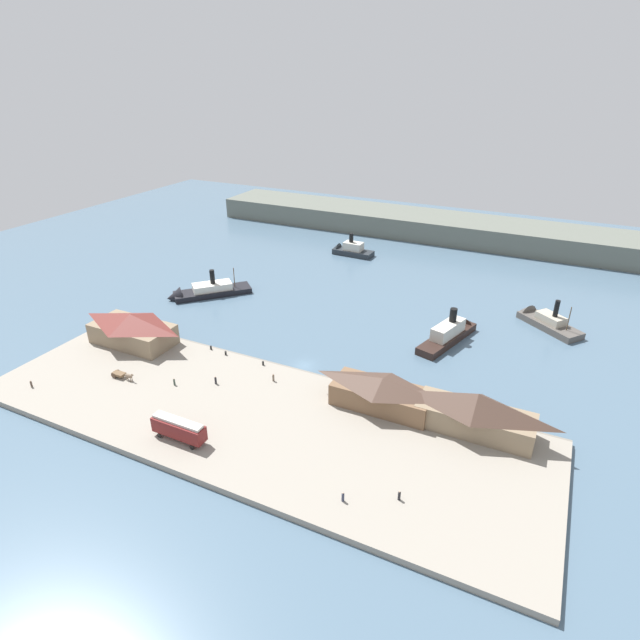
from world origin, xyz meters
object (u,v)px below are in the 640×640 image
Objects in this scene: ferry_shed_central_terminal at (476,412)px; street_tram at (179,428)px; pedestrian_near_west_shed at (216,380)px; ferry_near_quay at (349,250)px; mooring_post_east at (226,353)px; pedestrian_walking_east at (343,497)px; ferry_approaching_west at (543,320)px; mooring_post_center_east at (263,363)px; ferry_shed_customs_shed at (132,328)px; ferry_shed_west_terminal at (382,392)px; pedestrian_near_cart at (31,384)px; pedestrian_near_east_shed at (399,496)px; horse_cart at (122,375)px; pedestrian_at_waters_edge at (273,378)px; ferry_mid_harbor at (202,292)px; pedestrian_standing_center at (174,382)px; ferry_departing_north at (451,332)px; mooring_post_center_west at (211,348)px.

street_tram is at bearing -151.24° from ferry_shed_central_terminal.
ferry_near_quay is (-8.71, 90.95, -0.35)m from pedestrian_near_west_shed.
ferry_shed_central_terminal reaches higher than pedestrian_near_west_shed.
pedestrian_walking_east is at bearing -34.48° from mooring_post_east.
street_tram is at bearing -124.12° from ferry_approaching_west.
mooring_post_center_east is at bearing 65.47° from pedestrian_near_west_shed.
ferry_shed_customs_shed is 1.03× the size of ferry_shed_west_terminal.
pedestrian_near_cart is 0.10× the size of ferry_near_quay.
pedestrian_near_west_shed reaches higher than pedestrian_near_east_shed.
ferry_shed_west_terminal is at bearing 12.65° from pedestrian_near_west_shed.
ferry_shed_west_terminal is at bearing 15.38° from horse_cart.
ferry_shed_west_terminal is 37.73m from street_tram.
pedestrian_at_waters_edge is at bearing -176.61° from ferry_shed_west_terminal.
pedestrian_walking_east is (69.72, -0.36, 0.07)m from pedestrian_near_cart.
pedestrian_near_west_shed is at bearing 27.81° from pedestrian_near_cart.
ferry_shed_customs_shed reaches higher than ferry_mid_harbor.
pedestrian_walking_east is at bearing -17.42° from pedestrian_standing_center.
street_tram is (-28.45, -24.76, -0.82)m from ferry_shed_west_terminal.
pedestrian_near_cart is 0.98× the size of pedestrian_standing_center.
ferry_departing_north reaches higher than pedestrian_at_waters_edge.
pedestrian_near_cart is 37.21m from mooring_post_center_west.
horse_cart is at bearing -139.08° from ferry_departing_north.
street_tram is at bearing 0.39° from pedestrian_near_cart.
ferry_shed_customs_shed is 0.85× the size of ferry_departing_north.
ferry_shed_west_terminal is 24.01m from pedestrian_near_east_shed.
pedestrian_walking_east is (43.92, -13.78, 0.06)m from pedestrian_standing_center.
pedestrian_walking_east is (31.52, -0.62, -1.67)m from street_tram.
ferry_mid_harbor is at bearing -114.10° from ferry_near_quay.
mooring_post_east is at bearing -44.52° from ferry_mid_harbor.
pedestrian_standing_center is 0.07× the size of ferry_departing_north.
ferry_near_quay reaches higher than mooring_post_center_east.
ferry_shed_customs_shed is at bearing 144.80° from street_tram.
horse_cart is (-52.31, -14.39, -2.34)m from ferry_shed_west_terminal.
ferry_shed_central_terminal reaches higher than mooring_post_east.
horse_cart reaches higher than mooring_post_center_west.
ferry_shed_west_terminal is 54.30m from horse_cart.
horse_cart is at bearing -127.89° from mooring_post_east.
ferry_shed_customs_shed is 28.89m from pedestrian_near_west_shed.
ferry_departing_north is (2.25, 60.94, -0.13)m from pedestrian_walking_east.
pedestrian_walking_east is 0.10× the size of ferry_approaching_west.
ferry_approaching_west is at bearing 36.36° from mooring_post_center_west.
ferry_departing_north reaches higher than pedestrian_near_cart.
mooring_post_center_west is at bearing 154.85° from pedestrian_near_east_shed.
horse_cart is 17.85m from pedestrian_near_cart.
pedestrian_standing_center is at bearing -151.07° from pedestrian_near_west_shed.
ferry_departing_north reaches higher than ferry_mid_harbor.
mooring_post_center_east is 0.05× the size of ferry_approaching_west.
mooring_post_center_east is 0.04× the size of ferry_departing_north.
pedestrian_near_cart is at bearing -152.19° from pedestrian_near_west_shed.
ferry_shed_customs_shed is at bearing 125.44° from horse_cart.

